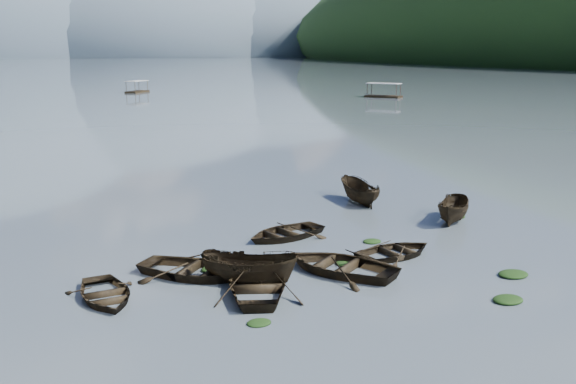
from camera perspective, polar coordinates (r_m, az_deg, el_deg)
name	(u,v)px	position (r m, az deg, el deg)	size (l,w,h in m)	color
ground_plane	(419,315)	(23.58, 11.60, -10.67)	(2400.00, 2400.00, 0.00)	#4C575F
haze_mtn_c	(132,56)	(930.36, -13.69, 11.70)	(520.00, 520.00, 260.00)	#475666
haze_mtn_d	(255,55)	(976.15, -2.98, 12.06)	(520.00, 520.00, 220.00)	#475666
rowboat_0	(105,299)	(25.44, -15.92, -9.14)	(2.74, 3.83, 0.79)	black
rowboat_1	(258,290)	(25.34, -2.65, -8.74)	(3.42, 4.78, 0.99)	black
rowboat_2	(249,283)	(26.13, -3.47, -8.07)	(1.54, 4.08, 1.58)	black
rowboat_3	(340,272)	(27.40, 4.66, -7.09)	(3.56, 4.99, 1.03)	black
rowboat_4	(396,256)	(29.73, 9.55, -5.63)	(2.83, 3.97, 0.82)	black
rowboat_5	(453,221)	(36.21, 14.47, -2.54)	(1.50, 3.98, 1.54)	black
rowboat_6	(194,276)	(27.12, -8.39, -7.40)	(3.42, 4.78, 0.99)	black
rowboat_7	(285,237)	(32.12, -0.28, -4.06)	(3.08, 4.31, 0.89)	black
rowboat_8	(359,203)	(39.52, 6.31, -0.95)	(1.56, 4.16, 1.61)	black
weed_clump_0	(273,280)	(26.44, -1.36, -7.79)	(1.19, 0.98, 0.26)	black
weed_clump_1	(259,324)	(22.46, -2.59, -11.63)	(0.87, 0.69, 0.19)	black
weed_clump_2	(508,301)	(25.63, 18.96, -9.18)	(1.19, 0.95, 0.26)	black
weed_clump_3	(372,242)	(31.61, 7.48, -4.45)	(0.92, 0.78, 0.20)	black
weed_clump_4	(513,276)	(28.44, 19.38, -7.05)	(1.30, 1.03, 0.27)	black
weed_clump_5	(214,270)	(27.67, -6.59, -6.93)	(1.10, 0.89, 0.23)	black
weed_clump_6	(347,264)	(28.36, 5.27, -6.41)	(1.05, 0.88, 0.22)	black
weed_clump_7	(455,218)	(37.01, 14.60, -2.23)	(1.24, 0.99, 0.27)	black
pontoon_centre	(137,93)	(143.48, -13.25, 8.60)	(2.62, 6.29, 2.41)	black
pontoon_right	(383,97)	(126.87, 8.49, 8.31)	(2.86, 6.86, 2.63)	black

